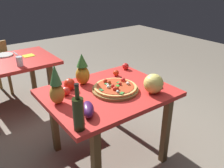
{
  "coord_description": "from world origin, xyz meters",
  "views": [
    {
      "loc": [
        -1.09,
        -1.54,
        1.67
      ],
      "look_at": [
        0.05,
        0.01,
        0.78
      ],
      "focal_mm": 37.7,
      "sensor_mm": 36.0,
      "label": 1
    }
  ],
  "objects_px": {
    "pizza_board": "(115,90)",
    "tomato_near_board": "(116,73)",
    "background_table": "(11,68)",
    "drinking_glass_water": "(20,61)",
    "eggplant": "(88,109)",
    "display_table": "(108,100)",
    "pineapple_right": "(56,87)",
    "bell_pepper": "(70,84)",
    "tomato_beside_pepper": "(126,66)",
    "pineapple_left": "(82,71)",
    "tomato_at_corner": "(66,91)",
    "pizza": "(115,87)",
    "tomato_by_bottle": "(154,82)",
    "napkin_folded": "(29,56)",
    "melon": "(153,84)",
    "dinner_plate": "(4,55)",
    "wine_bottle": "(78,113)",
    "knife_utensil": "(15,53)"
  },
  "relations": [
    {
      "from": "knife_utensil",
      "to": "napkin_folded",
      "type": "relative_size",
      "value": 1.29
    },
    {
      "from": "bell_pepper",
      "to": "tomato_at_corner",
      "type": "bearing_deg",
      "value": -133.45
    },
    {
      "from": "display_table",
      "to": "melon",
      "type": "distance_m",
      "value": 0.44
    },
    {
      "from": "napkin_folded",
      "to": "display_table",
      "type": "bearing_deg",
      "value": -80.73
    },
    {
      "from": "napkin_folded",
      "to": "pineapple_left",
      "type": "bearing_deg",
      "value": -83.47
    },
    {
      "from": "background_table",
      "to": "tomato_by_bottle",
      "type": "relative_size",
      "value": 13.29
    },
    {
      "from": "display_table",
      "to": "tomato_at_corner",
      "type": "height_order",
      "value": "tomato_at_corner"
    },
    {
      "from": "tomato_by_bottle",
      "to": "tomato_near_board",
      "type": "bearing_deg",
      "value": 110.0
    },
    {
      "from": "tomato_at_corner",
      "to": "drinking_glass_water",
      "type": "relative_size",
      "value": 0.68
    },
    {
      "from": "pizza",
      "to": "dinner_plate",
      "type": "height_order",
      "value": "pizza"
    },
    {
      "from": "pizza",
      "to": "background_table",
      "type": "bearing_deg",
      "value": 110.7
    },
    {
      "from": "tomato_by_bottle",
      "to": "eggplant",
      "type": "bearing_deg",
      "value": -174.77
    },
    {
      "from": "pizza",
      "to": "drinking_glass_water",
      "type": "bearing_deg",
      "value": 112.86
    },
    {
      "from": "display_table",
      "to": "wine_bottle",
      "type": "height_order",
      "value": "wine_bottle"
    },
    {
      "from": "dinner_plate",
      "to": "bell_pepper",
      "type": "bearing_deg",
      "value": -80.88
    },
    {
      "from": "napkin_folded",
      "to": "melon",
      "type": "bearing_deg",
      "value": -72.46
    },
    {
      "from": "pineapple_left",
      "to": "tomato_near_board",
      "type": "bearing_deg",
      "value": -4.68
    },
    {
      "from": "pizza",
      "to": "melon",
      "type": "bearing_deg",
      "value": -42.06
    },
    {
      "from": "bell_pepper",
      "to": "tomato_near_board",
      "type": "height_order",
      "value": "bell_pepper"
    },
    {
      "from": "tomato_beside_pepper",
      "to": "dinner_plate",
      "type": "distance_m",
      "value": 1.62
    },
    {
      "from": "pineapple_left",
      "to": "bell_pepper",
      "type": "bearing_deg",
      "value": -167.41
    },
    {
      "from": "pineapple_right",
      "to": "tomato_at_corner",
      "type": "relative_size",
      "value": 4.37
    },
    {
      "from": "pineapple_right",
      "to": "tomato_beside_pepper",
      "type": "relative_size",
      "value": 4.6
    },
    {
      "from": "tomato_by_bottle",
      "to": "tomato_near_board",
      "type": "relative_size",
      "value": 1.28
    },
    {
      "from": "background_table",
      "to": "drinking_glass_water",
      "type": "height_order",
      "value": "drinking_glass_water"
    },
    {
      "from": "wine_bottle",
      "to": "pineapple_left",
      "type": "bearing_deg",
      "value": 58.1
    },
    {
      "from": "background_table",
      "to": "eggplant",
      "type": "relative_size",
      "value": 5.28
    },
    {
      "from": "pineapple_left",
      "to": "tomato_by_bottle",
      "type": "height_order",
      "value": "pineapple_left"
    },
    {
      "from": "bell_pepper",
      "to": "napkin_folded",
      "type": "bearing_deg",
      "value": 88.83
    },
    {
      "from": "tomato_at_corner",
      "to": "pizza_board",
      "type": "bearing_deg",
      "value": -25.58
    },
    {
      "from": "tomato_by_bottle",
      "to": "tomato_at_corner",
      "type": "xyz_separation_m",
      "value": [
        -0.76,
        0.31,
        -0.0
      ]
    },
    {
      "from": "pineapple_right",
      "to": "tomato_beside_pepper",
      "type": "height_order",
      "value": "pineapple_right"
    },
    {
      "from": "bell_pepper",
      "to": "pizza_board",
      "type": "bearing_deg",
      "value": -40.85
    },
    {
      "from": "knife_utensil",
      "to": "napkin_folded",
      "type": "bearing_deg",
      "value": -61.85
    },
    {
      "from": "wine_bottle",
      "to": "dinner_plate",
      "type": "height_order",
      "value": "wine_bottle"
    },
    {
      "from": "eggplant",
      "to": "display_table",
      "type": "bearing_deg",
      "value": 33.96
    },
    {
      "from": "tomato_beside_pepper",
      "to": "napkin_folded",
      "type": "distance_m",
      "value": 1.32
    },
    {
      "from": "eggplant",
      "to": "wine_bottle",
      "type": "bearing_deg",
      "value": -138.91
    },
    {
      "from": "eggplant",
      "to": "dinner_plate",
      "type": "bearing_deg",
      "value": 94.24
    },
    {
      "from": "background_table",
      "to": "pizza",
      "type": "xyz_separation_m",
      "value": [
        0.54,
        -1.43,
        0.14
      ]
    },
    {
      "from": "dinner_plate",
      "to": "napkin_folded",
      "type": "relative_size",
      "value": 1.57
    },
    {
      "from": "background_table",
      "to": "tomato_at_corner",
      "type": "bearing_deg",
      "value": -83.2
    },
    {
      "from": "display_table",
      "to": "background_table",
      "type": "relative_size",
      "value": 1.05
    },
    {
      "from": "display_table",
      "to": "background_table",
      "type": "xyz_separation_m",
      "value": [
        -0.49,
        1.39,
        -0.01
      ]
    },
    {
      "from": "tomato_at_corner",
      "to": "wine_bottle",
      "type": "bearing_deg",
      "value": -106.64
    },
    {
      "from": "pizza_board",
      "to": "pineapple_right",
      "type": "height_order",
      "value": "pineapple_right"
    },
    {
      "from": "pizza_board",
      "to": "tomato_near_board",
      "type": "bearing_deg",
      "value": 51.7
    },
    {
      "from": "pineapple_right",
      "to": "tomato_by_bottle",
      "type": "height_order",
      "value": "pineapple_right"
    },
    {
      "from": "pizza",
      "to": "tomato_beside_pepper",
      "type": "distance_m",
      "value": 0.55
    },
    {
      "from": "pineapple_right",
      "to": "tomato_near_board",
      "type": "height_order",
      "value": "pineapple_right"
    }
  ]
}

